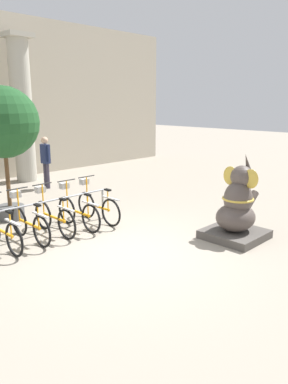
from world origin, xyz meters
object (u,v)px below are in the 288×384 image
object	(u,v)px
bicycle_3	(77,211)
person_pedestrian	(46,157)
elephant_statue	(237,210)
potted_tree	(3,125)
bicycle_0	(2,230)
bicycle_1	(29,222)
bicycle_2	(53,216)
bicycle_4	(97,206)

from	to	relation	value
bicycle_3	person_pedestrian	world-z (taller)	person_pedestrian
elephant_statue	potted_tree	size ratio (longest dim) A/B	0.57
bicycle_0	elephant_statue	distance (m)	4.86
potted_tree	bicycle_1	bearing A→B (deg)	-104.06
bicycle_1	elephant_statue	bearing A→B (deg)	-42.66
bicycle_0	potted_tree	xyz separation A→B (m)	(1.05, 1.80, 1.92)
elephant_statue	person_pedestrian	world-z (taller)	elephant_statue
potted_tree	bicycle_3	bearing A→B (deg)	-66.21
bicycle_1	bicycle_2	world-z (taller)	same
potted_tree	person_pedestrian	bearing A→B (deg)	43.80
person_pedestrian	potted_tree	world-z (taller)	potted_tree
bicycle_1	person_pedestrian	world-z (taller)	person_pedestrian
person_pedestrian	bicycle_1	bearing A→B (deg)	-125.24
person_pedestrian	potted_tree	bearing A→B (deg)	-136.20
bicycle_0	bicycle_2	distance (m)	1.22
bicycle_4	bicycle_0	bearing A→B (deg)	-178.64
bicycle_3	elephant_statue	bearing A→B (deg)	-55.64
bicycle_2	potted_tree	world-z (taller)	potted_tree
bicycle_4	person_pedestrian	world-z (taller)	person_pedestrian
potted_tree	bicycle_4	bearing A→B (deg)	-51.32
bicycle_1	bicycle_0	bearing A→B (deg)	-175.45
bicycle_1	elephant_statue	distance (m)	4.43
bicycle_0	potted_tree	distance (m)	2.83
bicycle_1	elephant_statue	xyz separation A→B (m)	(3.25, -3.00, 0.21)
bicycle_4	elephant_statue	size ratio (longest dim) A/B	0.88
bicycle_1	bicycle_4	distance (m)	1.83
person_pedestrian	bicycle_4	bearing A→B (deg)	-104.73
bicycle_1	elephant_statue	world-z (taller)	elephant_statue
bicycle_2	potted_tree	xyz separation A→B (m)	(-0.17, 1.73, 1.92)
bicycle_0	bicycle_1	xyz separation A→B (m)	(0.61, 0.05, 0.00)
bicycle_3	potted_tree	distance (m)	2.73
potted_tree	elephant_statue	bearing A→B (deg)	-59.34
bicycle_3	bicycle_0	bearing A→B (deg)	-179.28
bicycle_0	person_pedestrian	distance (m)	5.50
bicycle_3	potted_tree	size ratio (longest dim) A/B	0.50
bicycle_1	person_pedestrian	bearing A→B (deg)	54.76
elephant_statue	potted_tree	xyz separation A→B (m)	(-2.81, 4.75, 1.71)
bicycle_4	elephant_statue	bearing A→B (deg)	-64.70
bicycle_3	person_pedestrian	size ratio (longest dim) A/B	0.93
bicycle_1	bicycle_3	bearing A→B (deg)	-1.20
bicycle_2	person_pedestrian	xyz separation A→B (m)	(2.30, 4.10, 0.64)
bicycle_4	potted_tree	world-z (taller)	potted_tree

